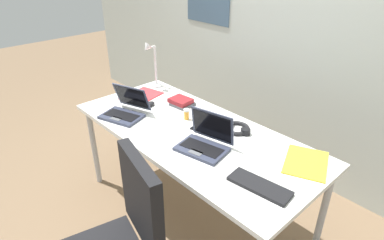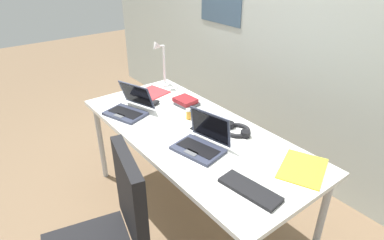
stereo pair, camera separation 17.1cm
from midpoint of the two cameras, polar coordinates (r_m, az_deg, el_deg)
name	(u,v)px [view 2 (the right image)]	position (r m, az deg, el deg)	size (l,w,h in m)	color
ground_plane	(192,212)	(2.64, 1.93, -15.88)	(12.00, 12.00, 0.00)	#7A6047
wall_back	(304,25)	(2.79, 20.79, 15.36)	(6.00, 0.13, 2.60)	#B2BCB7
desk	(192,138)	(2.22, 2.21, -3.15)	(1.80, 0.80, 0.74)	white
desk_lamp	(161,64)	(2.85, -3.76, 9.73)	(0.12, 0.18, 0.40)	white
laptop_front_right	(202,142)	(1.99, 4.20, -3.96)	(0.34, 0.29, 0.22)	#33384C
laptop_near_lamp	(129,108)	(2.44, -9.06, 2.13)	(0.36, 0.35, 0.21)	#33384C
external_keyboard	(250,190)	(1.73, 12.98, -11.89)	(0.33, 0.12, 0.02)	black
computer_mouse	(154,103)	(2.55, -4.70, 3.01)	(0.06, 0.10, 0.03)	black
cell_phone	(200,127)	(2.23, 3.65, -1.21)	(0.06, 0.14, 0.01)	black
headphones	(237,130)	(2.20, 10.14, -1.79)	(0.21, 0.18, 0.04)	black
pill_bottle	(189,114)	(2.32, 1.50, 1.04)	(0.04, 0.04, 0.08)	gold
book_stack	(186,102)	(2.54, 0.87, 3.19)	(0.19, 0.16, 0.05)	#4C4C51
paper_folder_center	(303,168)	(1.96, 21.25, -7.99)	(0.23, 0.31, 0.01)	gold
paper_folder_by_keyboard	(148,94)	(2.74, -5.90, 4.51)	(0.23, 0.31, 0.01)	red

